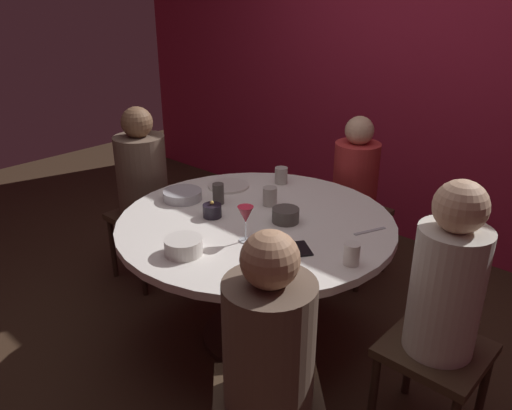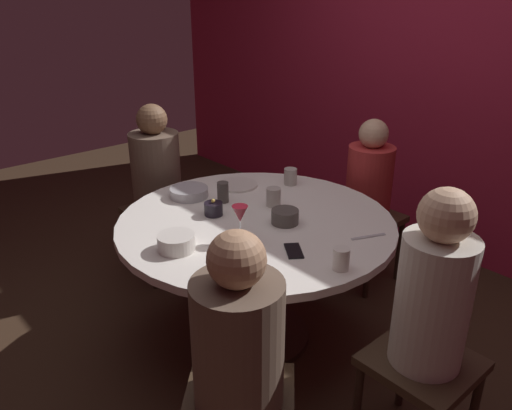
# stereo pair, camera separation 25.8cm
# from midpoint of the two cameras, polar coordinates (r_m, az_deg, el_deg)

# --- Properties ---
(ground_plane) EXTENTS (8.00, 8.00, 0.00)m
(ground_plane) POSITION_cam_midpoint_polar(r_m,az_deg,el_deg) (3.00, 2.54, -14.47)
(ground_plane) COLOR #382619
(back_wall) EXTENTS (6.00, 0.10, 2.60)m
(back_wall) POSITION_cam_midpoint_polar(r_m,az_deg,el_deg) (3.86, 22.82, 13.59)
(back_wall) COLOR maroon
(back_wall) RESTS_ON ground
(dining_table) EXTENTS (1.43, 1.43, 0.73)m
(dining_table) POSITION_cam_midpoint_polar(r_m,az_deg,el_deg) (2.68, 2.77, -4.35)
(dining_table) COLOR white
(dining_table) RESTS_ON ground
(seated_diner_left) EXTENTS (0.40, 0.40, 1.17)m
(seated_diner_left) POSITION_cam_midpoint_polar(r_m,az_deg,el_deg) (3.34, -8.99, 3.55)
(seated_diner_left) COLOR #3F2D1E
(seated_diner_left) RESTS_ON ground
(seated_diner_back) EXTENTS (0.40, 0.40, 1.10)m
(seated_diner_back) POSITION_cam_midpoint_polar(r_m,az_deg,el_deg) (3.32, 14.76, 2.24)
(seated_diner_back) COLOR #3F2D1E
(seated_diner_back) RESTS_ON ground
(seated_diner_right) EXTENTS (0.40, 0.40, 1.20)m
(seated_diner_right) POSITION_cam_midpoint_polar(r_m,az_deg,el_deg) (2.10, 22.60, -10.15)
(seated_diner_right) COLOR #3F2D1E
(seated_diner_right) RESTS_ON ground
(seated_diner_front_right) EXTENTS (0.57, 0.57, 1.14)m
(seated_diner_front_right) POSITION_cam_midpoint_polar(r_m,az_deg,el_deg) (1.80, 2.23, -15.61)
(seated_diner_front_right) COLOR #3F2D1E
(seated_diner_front_right) RESTS_ON ground
(candle_holder) EXTENTS (0.10, 0.10, 0.09)m
(candle_holder) POSITION_cam_midpoint_polar(r_m,az_deg,el_deg) (2.65, -2.03, -0.48)
(candle_holder) COLOR black
(candle_holder) RESTS_ON dining_table
(wine_glass) EXTENTS (0.08, 0.08, 0.18)m
(wine_glass) POSITION_cam_midpoint_polar(r_m,az_deg,el_deg) (2.35, 1.34, -1.26)
(wine_glass) COLOR silver
(wine_glass) RESTS_ON dining_table
(dinner_plate) EXTENTS (0.24, 0.24, 0.01)m
(dinner_plate) POSITION_cam_midpoint_polar(r_m,az_deg,el_deg) (3.05, 0.30, 2.23)
(dinner_plate) COLOR silver
(dinner_plate) RESTS_ON dining_table
(cell_phone) EXTENTS (0.15, 0.14, 0.01)m
(cell_phone) POSITION_cam_midpoint_polar(r_m,az_deg,el_deg) (2.32, 7.46, -5.20)
(cell_phone) COLOR black
(cell_phone) RESTS_ON dining_table
(bowl_serving_large) EXTENTS (0.22, 0.22, 0.05)m
(bowl_serving_large) POSITION_cam_midpoint_polar(r_m,az_deg,el_deg) (2.89, -5.01, 1.38)
(bowl_serving_large) COLOR #B7B7BC
(bowl_serving_large) RESTS_ON dining_table
(bowl_salad_center) EXTENTS (0.17, 0.17, 0.07)m
(bowl_salad_center) POSITION_cam_midpoint_polar(r_m,az_deg,el_deg) (2.31, -5.79, -4.27)
(bowl_salad_center) COLOR silver
(bowl_salad_center) RESTS_ON dining_table
(bowl_small_white) EXTENTS (0.14, 0.14, 0.07)m
(bowl_small_white) POSITION_cam_midpoint_polar(r_m,az_deg,el_deg) (2.57, 6.15, -1.36)
(bowl_small_white) COLOR #4C4742
(bowl_small_white) RESTS_ON dining_table
(cup_near_candle) EXTENTS (0.07, 0.07, 0.10)m
(cup_near_candle) POSITION_cam_midpoint_polar(r_m,az_deg,el_deg) (2.20, 12.89, -5.99)
(cup_near_candle) COLOR silver
(cup_near_candle) RESTS_ON dining_table
(cup_by_left_diner) EXTENTS (0.06, 0.06, 0.12)m
(cup_by_left_diner) POSITION_cam_midpoint_polar(r_m,az_deg,el_deg) (2.80, -1.11, 1.39)
(cup_by_left_diner) COLOR #4C4742
(cup_by_left_diner) RESTS_ON dining_table
(cup_by_right_diner) EXTENTS (0.08, 0.08, 0.10)m
(cup_by_right_diner) POSITION_cam_midpoint_polar(r_m,az_deg,el_deg) (3.08, 6.30, 3.15)
(cup_by_right_diner) COLOR #B2ADA3
(cup_by_right_diner) RESTS_ON dining_table
(cup_center_front) EXTENTS (0.08, 0.08, 0.10)m
(cup_center_front) POSITION_cam_midpoint_polar(r_m,az_deg,el_deg) (2.76, 4.65, 0.85)
(cup_center_front) COLOR #B2ADA3
(cup_center_front) RESTS_ON dining_table
(fork_near_plate) EXTENTS (0.08, 0.17, 0.01)m
(fork_near_plate) POSITION_cam_midpoint_polar(r_m,az_deg,el_deg) (2.52, 15.40, -3.51)
(fork_near_plate) COLOR #B7B7BC
(fork_near_plate) RESTS_ON dining_table
(knife_near_plate) EXTENTS (0.07, 0.18, 0.01)m
(knife_near_plate) POSITION_cam_midpoint_polar(r_m,az_deg,el_deg) (2.08, 2.56, -8.60)
(knife_near_plate) COLOR #B7B7BC
(knife_near_plate) RESTS_ON dining_table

